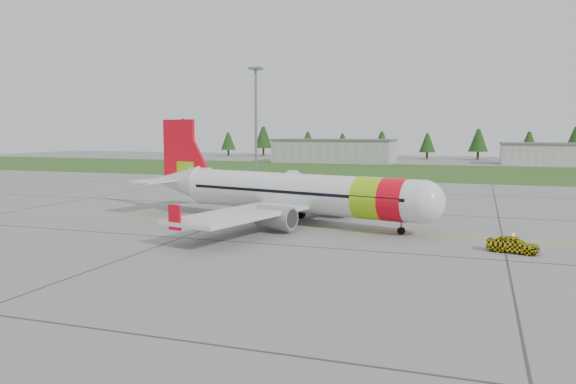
% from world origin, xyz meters
% --- Properties ---
extents(ground, '(320.00, 320.00, 0.00)m').
position_xyz_m(ground, '(0.00, 0.00, 0.00)').
color(ground, gray).
rests_on(ground, ground).
extents(aircraft, '(32.35, 30.42, 9.96)m').
position_xyz_m(aircraft, '(-8.91, 10.24, 2.87)').
color(aircraft, silver).
rests_on(aircraft, ground).
extents(follow_me_car, '(1.53, 1.70, 3.62)m').
position_xyz_m(follow_me_car, '(10.49, 2.90, 1.81)').
color(follow_me_car, yellow).
rests_on(follow_me_car, ground).
extents(service_van, '(1.74, 1.67, 4.39)m').
position_xyz_m(service_van, '(-24.81, 57.35, 2.20)').
color(service_van, silver).
rests_on(service_van, ground).
extents(grass_strip, '(320.00, 50.00, 0.03)m').
position_xyz_m(grass_strip, '(0.00, 82.00, 0.01)').
color(grass_strip, '#30561E').
rests_on(grass_strip, ground).
extents(taxi_guideline, '(120.00, 0.25, 0.02)m').
position_xyz_m(taxi_guideline, '(0.00, 8.00, 0.01)').
color(taxi_guideline, gold).
rests_on(taxi_guideline, ground).
extents(hangar_west, '(32.00, 14.00, 6.00)m').
position_xyz_m(hangar_west, '(-30.00, 110.00, 3.00)').
color(hangar_west, '#A8A8A3').
rests_on(hangar_west, ground).
extents(hangar_east, '(24.00, 12.00, 5.20)m').
position_xyz_m(hangar_east, '(25.00, 118.00, 2.60)').
color(hangar_east, '#A8A8A3').
rests_on(hangar_east, ground).
extents(floodlight_mast, '(0.50, 0.50, 20.00)m').
position_xyz_m(floodlight_mast, '(-32.00, 58.00, 10.00)').
color(floodlight_mast, slate).
rests_on(floodlight_mast, ground).
extents(treeline, '(160.00, 8.00, 10.00)m').
position_xyz_m(treeline, '(0.00, 138.00, 5.00)').
color(treeline, '#1C3F14').
rests_on(treeline, ground).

